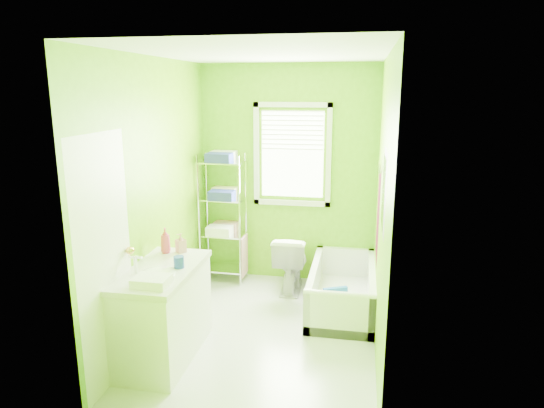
% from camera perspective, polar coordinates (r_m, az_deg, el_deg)
% --- Properties ---
extents(ground, '(2.90, 2.90, 0.00)m').
position_cam_1_polar(ground, '(4.87, -0.88, -14.85)').
color(ground, silver).
rests_on(ground, ground).
extents(room_envelope, '(2.14, 2.94, 2.62)m').
position_cam_1_polar(room_envelope, '(4.36, -0.96, 3.35)').
color(room_envelope, '#66AD08').
rests_on(room_envelope, ground).
extents(window, '(0.92, 0.05, 1.22)m').
position_cam_1_polar(window, '(5.73, 2.40, 6.44)').
color(window, white).
rests_on(window, ground).
extents(door, '(0.09, 0.80, 2.00)m').
position_cam_1_polar(door, '(3.95, -18.97, -6.68)').
color(door, white).
rests_on(door, ground).
extents(right_wall_decor, '(0.04, 1.48, 1.17)m').
position_cam_1_polar(right_wall_decor, '(4.31, 12.63, -0.18)').
color(right_wall_decor, '#4A0817').
rests_on(right_wall_decor, ground).
extents(bathtub, '(0.68, 1.45, 0.47)m').
position_cam_1_polar(bathtub, '(5.35, 8.22, -10.55)').
color(bathtub, white).
rests_on(bathtub, ground).
extents(toilet, '(0.39, 0.67, 0.68)m').
position_cam_1_polar(toilet, '(5.69, 2.23, -6.85)').
color(toilet, white).
rests_on(toilet, ground).
extents(vanity, '(0.56, 1.09, 1.06)m').
position_cam_1_polar(vanity, '(4.41, -12.72, -12.07)').
color(vanity, white).
rests_on(vanity, ground).
extents(wire_shelf_unit, '(0.54, 0.43, 1.59)m').
position_cam_1_polar(wire_shelf_unit, '(5.83, -5.68, 0.04)').
color(wire_shelf_unit, silver).
rests_on(wire_shelf_unit, ground).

